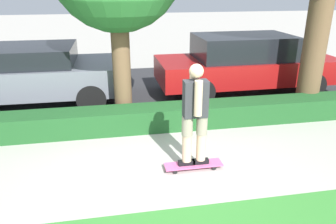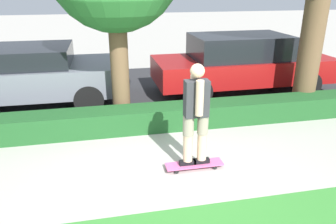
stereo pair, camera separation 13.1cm
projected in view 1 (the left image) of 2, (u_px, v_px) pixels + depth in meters
The scene contains 7 objects.
ground_plane at pixel (163, 169), 5.17m from camera, with size 60.00×60.00×0.00m, color #ADA89E.
street_asphalt at pixel (138, 90), 9.02m from camera, with size 16.32×5.00×0.01m.
hedge_row at pixel (150, 118), 6.56m from camera, with size 16.32×0.60×0.46m.
skateboard at pixel (193, 165), 5.16m from camera, with size 0.91×0.24×0.09m.
skater_person at pixel (195, 114), 4.84m from camera, with size 0.49×0.41×1.60m.
parked_car_front at pixel (30, 73), 7.78m from camera, with size 4.54×2.05×1.40m.
parked_car_middle at pixel (245, 63), 8.62m from camera, with size 4.73×1.85×1.52m.
Camera 1 is at (-0.73, -4.43, 2.73)m, focal length 35.00 mm.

